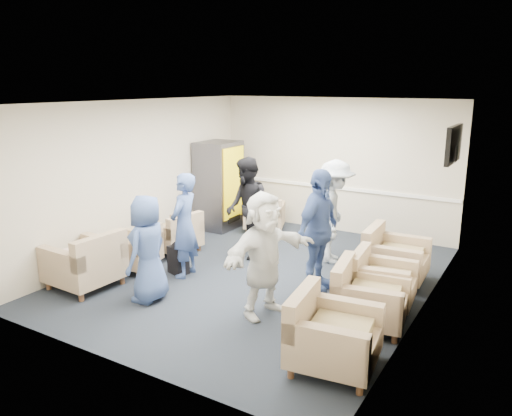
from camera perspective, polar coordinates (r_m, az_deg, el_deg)
The scene contains 25 objects.
floor at distance 8.01m, azimuth 0.37°, elevation -7.69°, with size 6.00×6.00×0.00m, color black.
ceiling at distance 7.44m, azimuth 0.40°, elevation 12.01°, with size 6.00×6.00×0.00m, color white.
back_wall at distance 10.27m, azimuth 8.93°, elevation 4.83°, with size 5.00×0.02×2.70m, color beige.
front_wall at distance 5.33m, azimuth -16.23°, elevation -4.17°, with size 5.00×0.02×2.70m, color beige.
left_wall at distance 9.11m, azimuth -13.33°, elevation 3.46°, with size 0.02×6.00×2.70m, color beige.
right_wall at distance 6.73m, azimuth 19.05°, elevation -0.62°, with size 0.02×6.00×2.70m, color beige.
chair_rail at distance 10.33m, azimuth 8.80°, elevation 2.36°, with size 4.98×0.04×0.06m, color white.
tv at distance 8.37m, azimuth 21.65°, elevation 6.77°, with size 0.10×1.00×0.58m.
armchair_left_near at distance 7.83m, azimuth -18.74°, elevation -6.11°, with size 0.96×0.96×0.74m.
armchair_left_mid at distance 8.42m, azimuth -13.72°, elevation -4.79°, with size 0.88×0.88×0.61m.
armchair_left_far at distance 9.07m, azimuth -9.19°, elevation -3.12°, with size 0.90×0.90×0.63m.
armchair_right_near at distance 5.52m, azimuth 8.34°, elevation -14.35°, with size 0.99×0.99×0.71m.
armchair_right_midnear at distance 6.50m, azimuth 12.43°, elevation -10.13°, with size 0.98×0.98×0.69m.
armchair_right_midfar at distance 7.08m, azimuth 13.88°, elevation -8.32°, with size 0.88×0.88×0.65m.
armchair_right_far at distance 7.97m, azimuth 15.29°, elevation -5.61°, with size 0.92×0.92×0.71m.
armchair_corner at distance 10.25m, azimuth 0.96°, elevation -0.97°, with size 1.00×1.00×0.62m.
vending_machine at distance 10.39m, azimuth -4.22°, elevation 2.60°, with size 0.74×0.86×1.81m.
backpack at distance 8.09m, azimuth -8.90°, elevation -5.54°, with size 0.36×0.30×0.53m.
pillow at distance 7.78m, azimuth -18.91°, elevation -4.76°, with size 0.50×0.38×0.14m, color beige.
person_front_left at distance 7.05m, azimuth -12.28°, elevation -4.57°, with size 0.74×0.48×1.51m, color #3B548F.
person_mid_left at distance 7.82m, azimuth -8.20°, elevation -1.99°, with size 0.60×0.39×1.65m, color #3B548F.
person_back_left at distance 8.60m, azimuth -1.06°, elevation -0.01°, with size 0.85×0.66×1.76m, color black.
person_back_right at distance 8.46m, azimuth 8.92°, elevation -0.43°, with size 1.13×0.65×1.75m, color silver.
person_mid_right at distance 7.25m, azimuth 7.13°, elevation -2.59°, with size 1.06×0.44×1.81m, color #3B548F.
person_front_right at distance 6.45m, azimuth 0.93°, elevation -5.32°, with size 1.53×0.49×1.65m, color white.
Camera 1 is at (3.77, -6.41, 2.97)m, focal length 35.00 mm.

